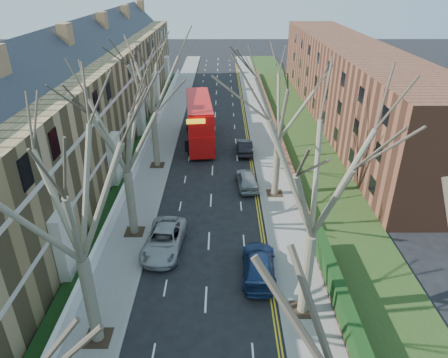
{
  "coord_description": "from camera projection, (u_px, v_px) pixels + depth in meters",
  "views": [
    {
      "loc": [
        1.04,
        -9.28,
        17.6
      ],
      "look_at": [
        1.14,
        18.72,
        3.26
      ],
      "focal_mm": 32.0,
      "sensor_mm": 36.0,
      "label": 1
    }
  ],
  "objects": [
    {
      "name": "pavement_left",
      "position": [
        168.0,
        129.0,
        50.94
      ],
      "size": [
        3.0,
        102.0,
        0.12
      ],
      "primitive_type": "cube",
      "color": "slate",
      "rests_on": "ground"
    },
    {
      "name": "pavement_right",
      "position": [
        261.0,
        129.0,
        50.98
      ],
      "size": [
        3.0,
        102.0,
        0.12
      ],
      "primitive_type": "cube",
      "color": "slate",
      "rests_on": "ground"
    },
    {
      "name": "terrace_left",
      "position": [
        81.0,
        106.0,
        41.3
      ],
      "size": [
        9.7,
        78.0,
        13.6
      ],
      "color": "olive",
      "rests_on": "ground"
    },
    {
      "name": "flats_right",
      "position": [
        348.0,
        83.0,
        52.33
      ],
      "size": [
        13.97,
        54.0,
        10.0
      ],
      "color": "brown",
      "rests_on": "ground"
    },
    {
      "name": "front_wall_left",
      "position": [
        143.0,
        149.0,
        43.56
      ],
      "size": [
        0.3,
        78.0,
        1.0
      ],
      "color": "white",
      "rests_on": "ground"
    },
    {
      "name": "grass_verge_right",
      "position": [
        297.0,
        128.0,
        50.95
      ],
      "size": [
        6.0,
        102.0,
        0.06
      ],
      "color": "#243A15",
      "rests_on": "ground"
    },
    {
      "name": "tree_left_mid",
      "position": [
        67.0,
        184.0,
        17.24
      ],
      "size": [
        10.5,
        10.5,
        14.71
      ],
      "color": "brown",
      "rests_on": "ground"
    },
    {
      "name": "tree_left_far",
      "position": [
        121.0,
        117.0,
        26.29
      ],
      "size": [
        10.15,
        10.15,
        14.22
      ],
      "color": "brown",
      "rests_on": "ground"
    },
    {
      "name": "tree_left_dist",
      "position": [
        150.0,
        73.0,
        36.82
      ],
      "size": [
        10.5,
        10.5,
        14.71
      ],
      "color": "brown",
      "rests_on": "ground"
    },
    {
      "name": "tree_right_mid",
      "position": [
        320.0,
        164.0,
        19.06
      ],
      "size": [
        10.5,
        10.5,
        14.71
      ],
      "color": "brown",
      "rests_on": "ground"
    },
    {
      "name": "tree_right_far",
      "position": [
        281.0,
        93.0,
        31.66
      ],
      "size": [
        10.15,
        10.15,
        14.22
      ],
      "color": "brown",
      "rests_on": "ground"
    },
    {
      "name": "double_decker_bus",
      "position": [
        199.0,
        122.0,
        46.2
      ],
      "size": [
        3.84,
        12.13,
        4.95
      ],
      "rotation": [
        0.0,
        0.0,
        3.24
      ],
      "color": "red",
      "rests_on": "ground"
    },
    {
      "name": "car_left_far",
      "position": [
        164.0,
        240.0,
        28.4
      ],
      "size": [
        3.05,
        5.82,
        1.56
      ],
      "primitive_type": "imported",
      "rotation": [
        0.0,
        0.0,
        -0.08
      ],
      "color": "#99999E",
      "rests_on": "ground"
    },
    {
      "name": "car_right_near",
      "position": [
        259.0,
        265.0,
        26.01
      ],
      "size": [
        2.43,
        5.37,
        1.53
      ],
      "primitive_type": "imported",
      "rotation": [
        0.0,
        0.0,
        3.09
      ],
      "color": "navy",
      "rests_on": "ground"
    },
    {
      "name": "car_right_mid",
      "position": [
        247.0,
        179.0,
        36.85
      ],
      "size": [
        2.23,
        4.7,
        1.55
      ],
      "primitive_type": "imported",
      "rotation": [
        0.0,
        0.0,
        3.23
      ],
      "color": "gray",
      "rests_on": "ground"
    },
    {
      "name": "car_right_far",
      "position": [
        245.0,
        147.0,
        43.94
      ],
      "size": [
        1.65,
        4.5,
        1.47
      ],
      "primitive_type": "imported",
      "rotation": [
        0.0,
        0.0,
        3.16
      ],
      "color": "black",
      "rests_on": "ground"
    }
  ]
}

